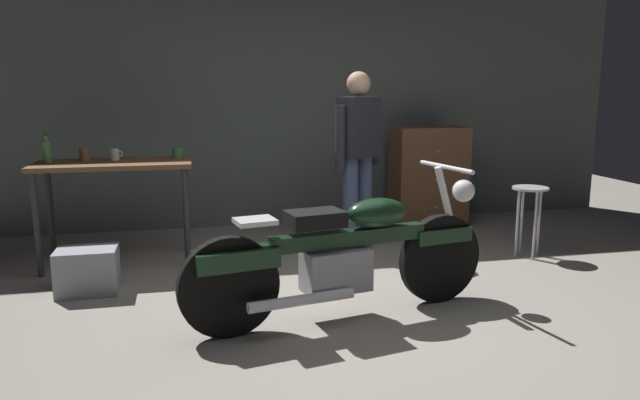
{
  "coord_description": "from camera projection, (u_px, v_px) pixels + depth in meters",
  "views": [
    {
      "loc": [
        -1.03,
        -3.8,
        1.53
      ],
      "look_at": [
        -0.01,
        0.7,
        0.65
      ],
      "focal_mm": 33.37,
      "sensor_mm": 36.0,
      "label": 1
    }
  ],
  "objects": [
    {
      "name": "bottle",
      "position": [
        47.0,
        151.0,
        5.0
      ],
      "size": [
        0.06,
        0.06,
        0.24
      ],
      "color": "#4C8C4C",
      "rests_on": "workbench"
    },
    {
      "name": "back_wall",
      "position": [
        279.0,
        85.0,
        6.54
      ],
      "size": [
        8.0,
        0.12,
        3.1
      ],
      "primitive_type": "cube",
      "color": "#56605B",
      "rests_on": "ground_plane"
    },
    {
      "name": "wooden_dresser",
      "position": [
        428.0,
        177.0,
        6.59
      ],
      "size": [
        0.8,
        0.47,
        1.1
      ],
      "color": "brown",
      "rests_on": "ground_plane"
    },
    {
      "name": "ground_plane",
      "position": [
        344.0,
        309.0,
        4.15
      ],
      "size": [
        12.0,
        12.0,
        0.0
      ],
      "primitive_type": "plane",
      "color": "gray"
    },
    {
      "name": "mug_white_ceramic",
      "position": [
        115.0,
        154.0,
        5.17
      ],
      "size": [
        0.11,
        0.08,
        0.1
      ],
      "color": "white",
      "rests_on": "workbench"
    },
    {
      "name": "storage_bin",
      "position": [
        88.0,
        271.0,
        4.47
      ],
      "size": [
        0.44,
        0.32,
        0.34
      ],
      "primitive_type": "cube",
      "color": "gray",
      "rests_on": "ground_plane"
    },
    {
      "name": "mug_green_speckled",
      "position": [
        177.0,
        153.0,
        5.35
      ],
      "size": [
        0.12,
        0.09,
        0.09
      ],
      "color": "#3D7F4C",
      "rests_on": "workbench"
    },
    {
      "name": "workbench",
      "position": [
        114.0,
        175.0,
        5.1
      ],
      "size": [
        1.3,
        0.64,
        0.9
      ],
      "color": "brown",
      "rests_on": "ground_plane"
    },
    {
      "name": "motorcycle",
      "position": [
        345.0,
        253.0,
        3.93
      ],
      "size": [
        2.16,
        0.75,
        1.0
      ],
      "rotation": [
        0.0,
        0.0,
        0.19
      ],
      "color": "black",
      "rests_on": "ground_plane"
    },
    {
      "name": "person_standing",
      "position": [
        358.0,
        152.0,
        5.57
      ],
      "size": [
        0.5,
        0.39,
        1.67
      ],
      "rotation": [
        0.0,
        0.0,
        3.7
      ],
      "color": "#434F73",
      "rests_on": "ground_plane"
    },
    {
      "name": "mug_brown_stoneware",
      "position": [
        85.0,
        155.0,
        5.12
      ],
      "size": [
        0.12,
        0.09,
        0.11
      ],
      "color": "brown",
      "rests_on": "workbench"
    },
    {
      "name": "shop_stool",
      "position": [
        529.0,
        202.0,
        5.39
      ],
      "size": [
        0.32,
        0.32,
        0.64
      ],
      "color": "#B2B2B7",
      "rests_on": "ground_plane"
    }
  ]
}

